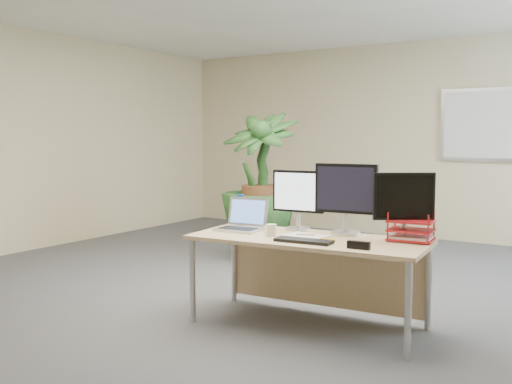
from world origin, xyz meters
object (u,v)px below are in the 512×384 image
Objects in this scene: floor_plant at (259,194)px; monitor_right at (346,194)px; laptop at (242,222)px; desk at (313,254)px; monitor_left at (298,196)px.

floor_plant is 2.81× the size of monitor_right.
floor_plant is 2.26m from monitor_right.
laptop is at bearing -61.75° from floor_plant.
laptop is at bearing -175.07° from desk.
monitor_left is 1.28× the size of laptop.
monitor_right reaches higher than desk.
monitor_left is at bearing 29.60° from laptop.
floor_plant is 3.18× the size of monitor_left.
monitor_right reaches higher than laptop.
desk is at bearing -47.47° from floor_plant.
monitor_right is (0.19, 0.17, 0.44)m from desk.
monitor_right is (0.40, 0.01, 0.04)m from monitor_left.
floor_plant is at bearing 118.25° from laptop.
monitor_left is 0.40m from monitor_right.
desk is 3.76× the size of monitor_left.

